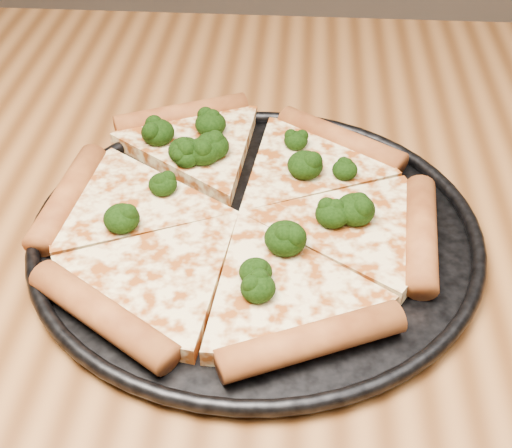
{
  "coord_description": "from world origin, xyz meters",
  "views": [
    {
      "loc": [
        0.13,
        -0.52,
        1.16
      ],
      "look_at": [
        0.1,
        -0.03,
        0.77
      ],
      "focal_mm": 51.58,
      "sensor_mm": 36.0,
      "label": 1
    }
  ],
  "objects": [
    {
      "name": "pizza",
      "position": [
        0.08,
        -0.02,
        0.77
      ],
      "size": [
        0.35,
        0.39,
        0.03
      ],
      "rotation": [
        0.0,
        0.0,
        0.43
      ],
      "color": "#FFE29C",
      "rests_on": "pizza_pan"
    },
    {
      "name": "broccoli_florets",
      "position": [
        0.08,
        0.02,
        0.78
      ],
      "size": [
        0.23,
        0.26,
        0.03
      ],
      "color": "black",
      "rests_on": "pizza"
    },
    {
      "name": "dining_table",
      "position": [
        0.0,
        0.0,
        0.66
      ],
      "size": [
        1.2,
        0.9,
        0.75
      ],
      "color": "#91592D",
      "rests_on": "ground"
    },
    {
      "name": "pizza_pan",
      "position": [
        0.1,
        -0.03,
        0.76
      ],
      "size": [
        0.39,
        0.39,
        0.02
      ],
      "color": "black",
      "rests_on": "dining_table"
    }
  ]
}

